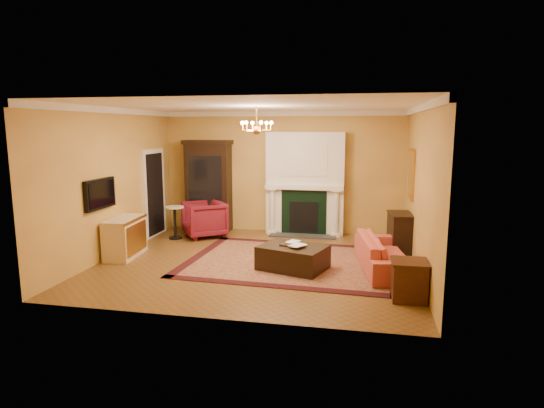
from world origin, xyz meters
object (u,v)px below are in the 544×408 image
(wingback_armchair, at_px, (204,217))
(leather_ottoman, at_px, (293,257))
(coral_sofa, at_px, (385,248))
(china_cabinet, at_px, (209,188))
(end_table, at_px, (409,281))
(console_table, at_px, (400,234))
(pedestal_table, at_px, (175,220))
(commode, at_px, (125,237))

(wingback_armchair, height_order, leather_ottoman, wingback_armchair)
(coral_sofa, bearing_deg, leather_ottoman, 91.48)
(china_cabinet, relative_size, wingback_armchair, 2.34)
(end_table, height_order, console_table, console_table)
(coral_sofa, height_order, leather_ottoman, coral_sofa)
(pedestal_table, bearing_deg, console_table, -3.53)
(console_table, bearing_deg, pedestal_table, 169.41)
(china_cabinet, height_order, wingback_armchair, china_cabinet)
(wingback_armchair, xyz_separation_m, console_table, (4.51, -0.66, -0.05))
(pedestal_table, distance_m, commode, 1.66)
(console_table, height_order, leather_ottoman, console_table)
(china_cabinet, relative_size, commode, 2.06)
(pedestal_table, bearing_deg, leather_ottoman, -30.24)
(pedestal_table, distance_m, leather_ottoman, 3.59)
(console_table, relative_size, leather_ottoman, 0.71)
(end_table, bearing_deg, leather_ottoman, 149.92)
(commode, bearing_deg, console_table, 8.48)
(wingback_armchair, bearing_deg, pedestal_table, -96.31)
(end_table, bearing_deg, china_cabinet, 138.93)
(wingback_armchair, distance_m, leather_ottoman, 3.29)
(pedestal_table, relative_size, commode, 0.73)
(commode, xyz_separation_m, end_table, (5.45, -1.33, -0.11))
(china_cabinet, bearing_deg, coral_sofa, -31.20)
(end_table, xyz_separation_m, leather_ottoman, (-1.96, 1.14, -0.06))
(pedestal_table, bearing_deg, china_cabinet, 64.48)
(pedestal_table, height_order, coral_sofa, coral_sofa)
(wingback_armchair, xyz_separation_m, commode, (-1.00, -1.95, -0.07))
(console_table, distance_m, leather_ottoman, 2.52)
(pedestal_table, bearing_deg, end_table, -30.18)
(commode, bearing_deg, wingback_armchair, 58.09)
(wingback_armchair, distance_m, commode, 2.19)
(pedestal_table, height_order, end_table, pedestal_table)
(wingback_armchair, distance_m, coral_sofa, 4.55)
(coral_sofa, xyz_separation_m, console_table, (0.35, 1.18, 0.00))
(end_table, bearing_deg, commode, 166.26)
(leather_ottoman, bearing_deg, coral_sofa, 28.29)
(pedestal_table, bearing_deg, wingback_armchair, 29.31)
(pedestal_table, xyz_separation_m, coral_sofa, (4.76, -1.50, -0.04))
(commode, xyz_separation_m, coral_sofa, (5.16, 0.11, 0.02))
(wingback_armchair, bearing_deg, end_table, 17.97)
(pedestal_table, height_order, commode, commode)
(china_cabinet, xyz_separation_m, console_table, (4.62, -1.35, -0.68))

